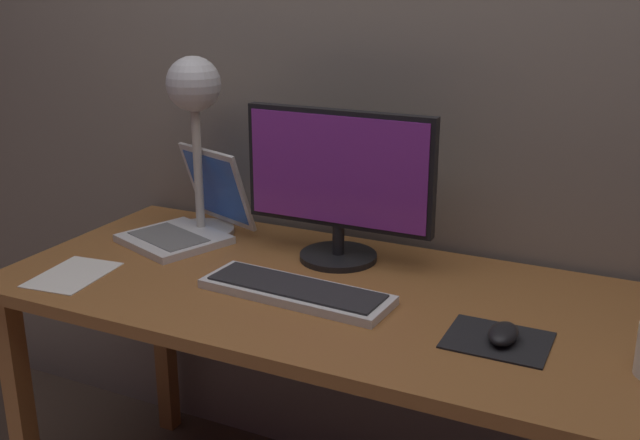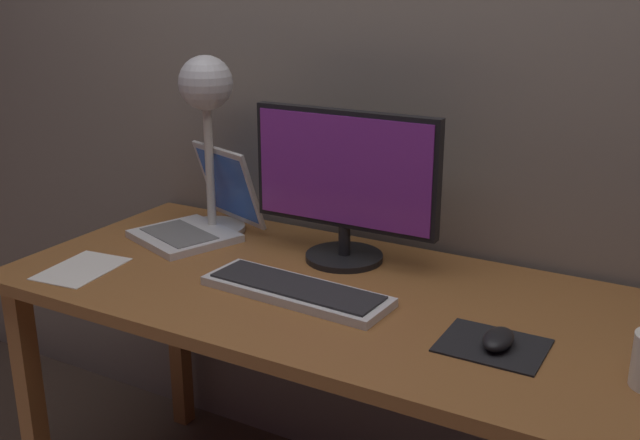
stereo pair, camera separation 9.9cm
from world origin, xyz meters
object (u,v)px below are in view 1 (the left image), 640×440
object	(u,v)px
keyboard_main	(296,291)
laptop	(194,214)
desk_lamp	(195,109)
monitor	(339,180)
mouse	(503,334)

from	to	relation	value
keyboard_main	laptop	size ratio (longest dim) A/B	1.22
keyboard_main	laptop	bearing A→B (deg)	151.44
keyboard_main	desk_lamp	distance (m)	0.61
monitor	mouse	world-z (taller)	monitor
laptop	mouse	world-z (taller)	laptop
monitor	mouse	distance (m)	0.58
monitor	keyboard_main	bearing A→B (deg)	-87.99
monitor	laptop	distance (m)	0.45
keyboard_main	mouse	distance (m)	0.47
keyboard_main	desk_lamp	bearing A→B (deg)	148.51
laptop	keyboard_main	bearing A→B (deg)	-28.56
monitor	keyboard_main	world-z (taller)	monitor
laptop	desk_lamp	distance (m)	0.28
desk_lamp	monitor	bearing A→B (deg)	-2.56
laptop	monitor	bearing A→B (deg)	1.64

